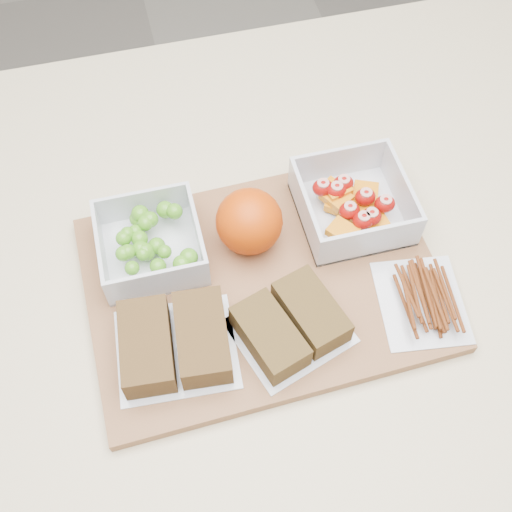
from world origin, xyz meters
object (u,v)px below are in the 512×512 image
object	(u,v)px
cutting_board	(263,283)
grape_container	(151,243)
fruit_container	(353,204)
sandwich_bag_left	(175,342)
orange	(249,222)
sandwich_bag_center	(291,324)
pretzel_bag	(423,297)

from	to	relation	value
cutting_board	grape_container	bearing A→B (deg)	148.48
grape_container	fruit_container	xyz separation A→B (m)	(0.25, -0.00, -0.00)
sandwich_bag_left	orange	bearing A→B (deg)	47.01
sandwich_bag_center	pretzel_bag	world-z (taller)	sandwich_bag_center
grape_container	fruit_container	world-z (taller)	fruit_container
fruit_container	sandwich_bag_center	world-z (taller)	fruit_container
fruit_container	sandwich_bag_left	world-z (taller)	fruit_container
sandwich_bag_center	fruit_container	bearing A→B (deg)	49.35
cutting_board	orange	size ratio (longest dim) A/B	5.16
sandwich_bag_center	orange	bearing A→B (deg)	96.49
cutting_board	sandwich_bag_center	distance (m)	0.08
orange	sandwich_bag_center	world-z (taller)	orange
grape_container	pretzel_bag	distance (m)	0.33
cutting_board	pretzel_bag	size ratio (longest dim) A/B	3.21
orange	fruit_container	bearing A→B (deg)	2.87
cutting_board	pretzel_bag	distance (m)	0.19
cutting_board	fruit_container	distance (m)	0.15
orange	sandwich_bag_center	bearing A→B (deg)	-83.51
grape_container	orange	size ratio (longest dim) A/B	1.49
fruit_container	sandwich_bag_left	bearing A→B (deg)	-152.50
pretzel_bag	sandwich_bag_center	bearing A→B (deg)	179.36
orange	pretzel_bag	size ratio (longest dim) A/B	0.62
cutting_board	orange	bearing A→B (deg)	90.73
grape_container	sandwich_bag_left	world-z (taller)	grape_container
grape_container	sandwich_bag_left	bearing A→B (deg)	-88.04
grape_container	sandwich_bag_center	size ratio (longest dim) A/B	0.82
sandwich_bag_center	cutting_board	bearing A→B (deg)	99.82
sandwich_bag_left	fruit_container	bearing A→B (deg)	27.50
fruit_container	orange	size ratio (longest dim) A/B	1.62
sandwich_bag_left	pretzel_bag	xyz separation A→B (m)	(0.29, -0.01, -0.01)
sandwich_bag_left	cutting_board	bearing A→B (deg)	28.52
cutting_board	fruit_container	bearing A→B (deg)	24.98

